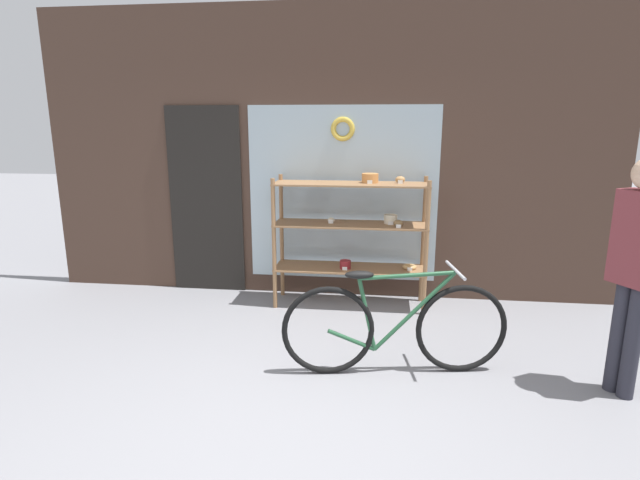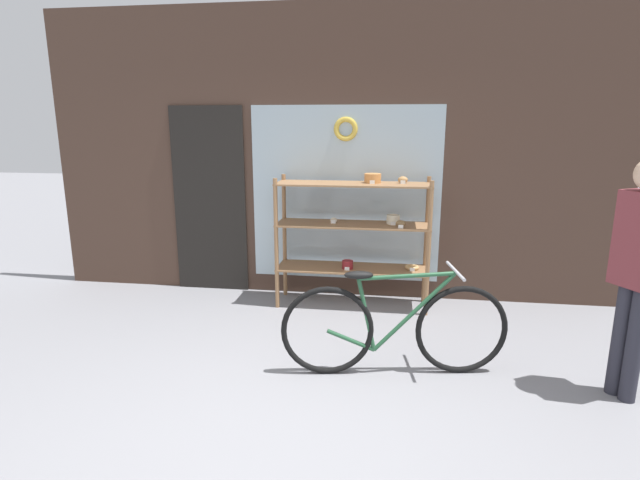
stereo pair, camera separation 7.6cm
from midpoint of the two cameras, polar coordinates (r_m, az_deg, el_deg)
ground_plane at (r=3.30m, az=-6.39°, el=-22.30°), size 30.00×30.00×0.00m
storefront_facade at (r=5.51m, az=-0.22°, el=9.34°), size 6.32×0.13×3.14m
display_case at (r=5.22m, az=3.51°, el=1.44°), size 1.59×0.44×1.41m
bicycle at (r=3.94m, az=7.94°, el=-9.81°), size 1.74×0.46×0.85m
pedestrian at (r=4.01m, az=32.07°, el=-1.89°), size 0.31×0.37×1.70m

